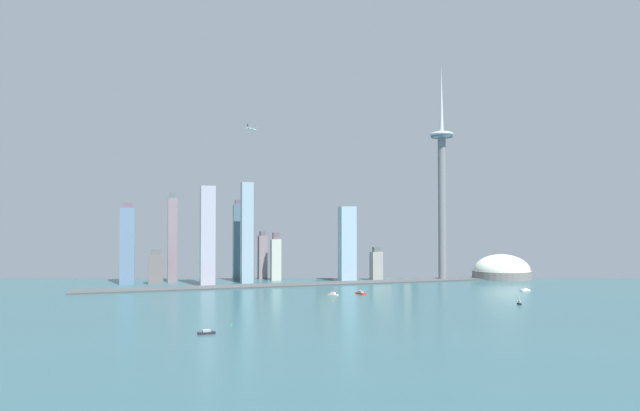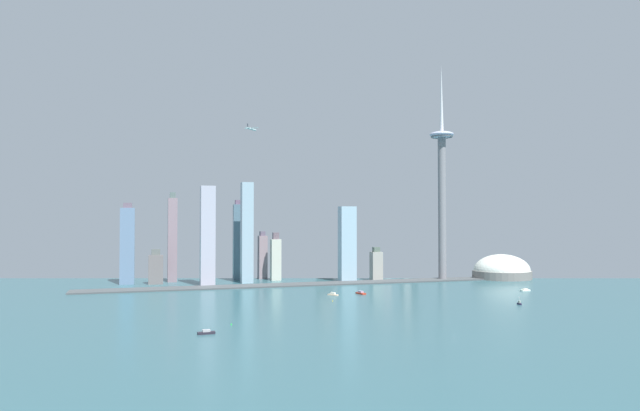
% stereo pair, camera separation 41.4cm
% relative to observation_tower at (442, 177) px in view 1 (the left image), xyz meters
% --- Properties ---
extents(ground_plane, '(6000.00, 6000.00, 0.00)m').
position_rel_observation_tower_xyz_m(ground_plane, '(-225.14, -423.50, -174.49)').
color(ground_plane, '#2F5860').
extents(waterfront_pier, '(718.55, 44.21, 2.10)m').
position_rel_observation_tower_xyz_m(waterfront_pier, '(-225.14, -5.40, -173.44)').
color(waterfront_pier, '#464B4E').
rests_on(waterfront_pier, ground).
extents(observation_tower, '(40.93, 40.93, 365.88)m').
position_rel_observation_tower_xyz_m(observation_tower, '(0.00, 0.00, 0.00)').
color(observation_tower, slate).
rests_on(observation_tower, ground).
extents(stadium_dome, '(101.13, 101.13, 56.35)m').
position_rel_observation_tower_xyz_m(stadium_dome, '(109.96, -8.54, -162.18)').
color(stadium_dome, slate).
rests_on(stadium_dome, ground).
extents(skyscraper_0, '(14.81, 13.00, 146.53)m').
position_rel_observation_tower_xyz_m(skyscraper_0, '(-439.17, 100.54, -104.18)').
color(skyscraper_0, gray).
rests_on(skyscraper_0, ground).
extents(skyscraper_1, '(22.14, 22.07, 128.38)m').
position_rel_observation_tower_xyz_m(skyscraper_1, '(-509.05, 89.45, -112.82)').
color(skyscraper_1, slate).
rests_on(skyscraper_1, ground).
extents(skyscraper_2, '(15.71, 14.00, 170.70)m').
position_rel_observation_tower_xyz_m(skyscraper_2, '(-131.81, 101.68, -89.14)').
color(skyscraper_2, '#A3AED3').
rests_on(skyscraper_2, ground).
extents(skyscraper_3, '(18.12, 15.62, 55.87)m').
position_rel_observation_tower_xyz_m(skyscraper_3, '(-111.76, 22.13, -148.97)').
color(skyscraper_3, '#99998F').
rests_on(skyscraper_3, ground).
extents(skyscraper_4, '(16.34, 26.06, 72.67)m').
position_rel_observation_tower_xyz_m(skyscraper_4, '(-71.61, 80.08, -138.16)').
color(skyscraper_4, '#A08D8B').
rests_on(skyscraper_4, ground).
extents(skyscraper_5, '(22.44, 12.38, 55.22)m').
position_rel_observation_tower_xyz_m(skyscraper_5, '(-465.70, 73.99, -149.72)').
color(skyscraper_5, slate).
rests_on(skyscraper_5, ground).
extents(skyscraper_6, '(27.84, 16.49, 122.38)m').
position_rel_observation_tower_xyz_m(skyscraper_6, '(-25.67, 75.93, -122.04)').
color(skyscraper_6, '#A79993').
rests_on(skyscraper_6, ground).
extents(skyscraper_7, '(15.46, 12.33, 135.44)m').
position_rel_observation_tower_xyz_m(skyscraper_7, '(-330.98, 106.48, -109.18)').
color(skyscraper_7, slate).
rests_on(skyscraper_7, ground).
extents(skyscraper_8, '(14.53, 19.69, 81.68)m').
position_rel_observation_tower_xyz_m(skyscraper_8, '(-287.21, 112.18, -136.06)').
color(skyscraper_8, gray).
rests_on(skyscraper_8, ground).
extents(skyscraper_9, '(26.98, 22.16, 94.36)m').
position_rel_observation_tower_xyz_m(skyscraper_9, '(-176.69, 99.70, -129.87)').
color(skyscraper_9, gray).
rests_on(skyscraper_9, ground).
extents(skyscraper_10, '(21.98, 19.99, 153.61)m').
position_rel_observation_tower_xyz_m(skyscraper_10, '(-390.46, 24.40, -97.68)').
color(skyscraper_10, '#ACACBE').
rests_on(skyscraper_10, ground).
extents(skyscraper_11, '(18.62, 19.06, 162.00)m').
position_rel_observation_tower_xyz_m(skyscraper_11, '(-325.10, 50.71, -93.49)').
color(skyscraper_11, '#91AEBF').
rests_on(skyscraper_11, ground).
extents(skyscraper_12, '(16.49, 14.01, 80.15)m').
position_rel_observation_tower_xyz_m(skyscraper_12, '(-271.72, 75.94, -137.81)').
color(skyscraper_12, beige).
rests_on(skyscraper_12, ground).
extents(skyscraper_13, '(26.30, 19.35, 123.65)m').
position_rel_observation_tower_xyz_m(skyscraper_13, '(-162.93, 23.22, -112.67)').
color(skyscraper_13, '#95B5C9').
rests_on(skyscraper_13, ground).
extents(boat_0, '(15.81, 7.78, 3.35)m').
position_rel_observation_tower_xyz_m(boat_0, '(35.92, -171.96, -173.25)').
color(boat_0, white).
rests_on(boat_0, ground).
extents(boat_1, '(2.13, 6.70, 10.39)m').
position_rel_observation_tower_xyz_m(boat_1, '(-56.21, -284.02, -172.73)').
color(boat_1, '#221C36').
rests_on(boat_1, ground).
extents(boat_2, '(15.55, 6.15, 3.98)m').
position_rel_observation_tower_xyz_m(boat_2, '(-431.65, -354.64, -173.02)').
color(boat_2, '#24212C').
rests_on(boat_2, ground).
extents(boat_3, '(9.78, 18.42, 4.24)m').
position_rel_observation_tower_xyz_m(boat_3, '(-200.53, -134.89, -172.97)').
color(boat_3, '#B42C18').
rests_on(boat_3, ground).
extents(boat_4, '(12.70, 14.90, 4.12)m').
position_rel_observation_tower_xyz_m(boat_4, '(-241.38, -137.42, -173.02)').
color(boat_4, beige).
rests_on(boat_4, ground).
extents(channel_buoy_0, '(1.06, 1.06, 1.91)m').
position_rel_observation_tower_xyz_m(channel_buoy_0, '(-260.43, -192.83, -173.53)').
color(channel_buoy_0, yellow).
rests_on(channel_buoy_0, ground).
extents(channel_buoy_1, '(1.58, 1.58, 1.95)m').
position_rel_observation_tower_xyz_m(channel_buoy_1, '(-404.05, -316.58, -173.51)').
color(channel_buoy_1, green).
rests_on(channel_buoy_1, ground).
extents(airplane, '(19.83, 20.97, 7.64)m').
position_rel_observation_tower_xyz_m(airplane, '(-337.25, -53.54, 57.99)').
color(airplane, '#A6C7C8').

